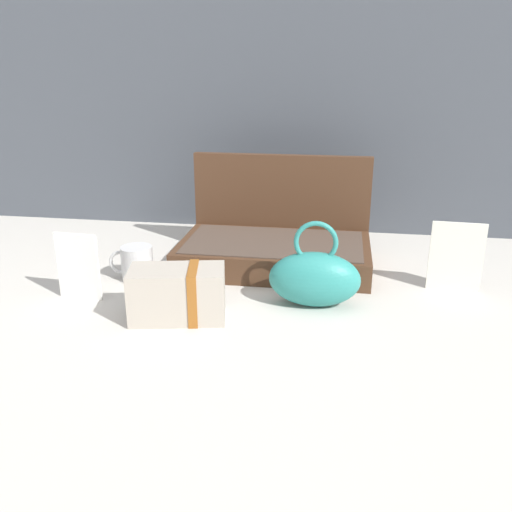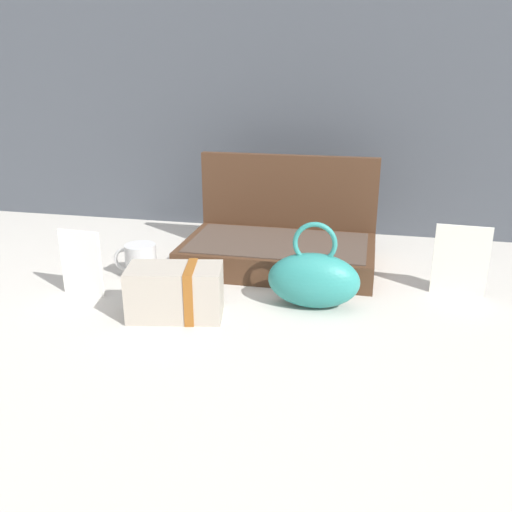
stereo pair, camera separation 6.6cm
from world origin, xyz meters
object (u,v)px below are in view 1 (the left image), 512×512
at_px(open_suitcase, 276,241).
at_px(info_card_left, 456,257).
at_px(teal_pouch_handbag, 315,278).
at_px(poster_card_right, 78,266).
at_px(cream_toiletry_bag, 179,294).
at_px(coffee_mug, 136,263).

relative_size(open_suitcase, info_card_left, 2.96).
xyz_separation_m(teal_pouch_handbag, poster_card_right, (-0.55, -0.05, 0.01)).
bearing_deg(cream_toiletry_bag, open_suitcase, 66.54).
bearing_deg(coffee_mug, cream_toiletry_bag, -49.00).
height_order(open_suitcase, poster_card_right, open_suitcase).
relative_size(open_suitcase, poster_card_right, 3.18).
height_order(cream_toiletry_bag, poster_card_right, poster_card_right).
height_order(teal_pouch_handbag, poster_card_right, teal_pouch_handbag).
height_order(coffee_mug, poster_card_right, poster_card_right).
distance_m(open_suitcase, poster_card_right, 0.53).
height_order(info_card_left, poster_card_right, info_card_left).
bearing_deg(teal_pouch_handbag, coffee_mug, 169.32).
bearing_deg(open_suitcase, poster_card_right, -143.71).
relative_size(info_card_left, poster_card_right, 1.08).
relative_size(teal_pouch_handbag, coffee_mug, 1.81).
xyz_separation_m(open_suitcase, teal_pouch_handbag, (0.12, -0.27, 0.01)).
height_order(open_suitcase, coffee_mug, open_suitcase).
xyz_separation_m(teal_pouch_handbag, cream_toiletry_bag, (-0.29, -0.11, -0.01)).
relative_size(open_suitcase, cream_toiletry_bag, 2.32).
distance_m(info_card_left, poster_card_right, 0.90).
distance_m(cream_toiletry_bag, coffee_mug, 0.26).
relative_size(teal_pouch_handbag, poster_card_right, 1.31).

